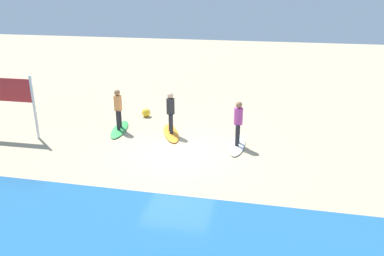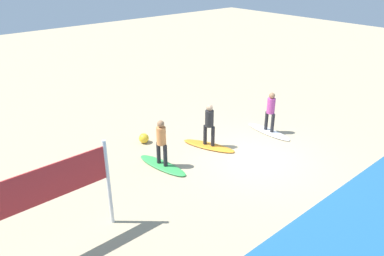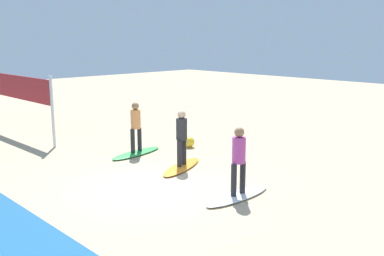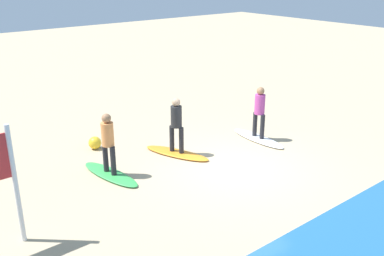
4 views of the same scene
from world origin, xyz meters
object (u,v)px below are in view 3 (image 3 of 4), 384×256
at_px(surfer_white, 239,156).
at_px(surfboard_orange, 182,167).
at_px(beach_ball, 189,142).
at_px(surfer_orange, 182,134).
at_px(surfer_green, 136,123).
at_px(surfboard_green, 136,153).
at_px(surfboard_white, 238,196).

relative_size(surfer_white, surfboard_orange, 0.78).
distance_m(surfer_white, beach_ball, 5.16).
xyz_separation_m(surfer_orange, surfer_green, (2.19, 0.00, 0.00)).
height_order(surfer_white, surfboard_orange, surfer_white).
relative_size(surfer_white, surfboard_green, 0.78).
bearing_deg(surfboard_green, surfer_green, -9.04).
distance_m(surfer_orange, beach_ball, 2.66).
bearing_deg(surfer_orange, beach_ball, -48.61).
relative_size(surfboard_white, surfer_white, 1.28).
relative_size(surfboard_orange, surfboard_green, 1.00).
relative_size(surfer_orange, surfboard_green, 0.78).
bearing_deg(surfer_white, beach_ball, -30.38).
bearing_deg(surfboard_white, surfer_orange, -103.24).
bearing_deg(beach_ball, surfboard_green, 74.54).
bearing_deg(surfer_white, surfboard_orange, -14.04).
xyz_separation_m(surfboard_white, surfer_white, (0.00, 0.00, 0.99)).
bearing_deg(surfboard_white, surfboard_green, -97.03).
height_order(surfboard_green, surfer_green, surfer_green).
xyz_separation_m(surfboard_green, surfer_green, (0.00, 0.00, 0.99)).
bearing_deg(surfer_orange, surfer_white, 165.96).
xyz_separation_m(surfer_orange, surfboard_green, (2.19, 0.00, -0.99)).
relative_size(surfer_green, beach_ball, 4.25).
distance_m(surfboard_green, beach_ball, 1.97).
xyz_separation_m(surfer_white, surfboard_green, (4.91, -0.68, -0.99)).
distance_m(surfboard_orange, surfer_green, 2.41).
height_order(surfboard_white, surfboard_green, same).
relative_size(surfboard_green, surfer_green, 1.28).
xyz_separation_m(surfer_white, surfer_orange, (2.72, -0.68, 0.00)).
height_order(surfer_white, surfboard_green, surfer_white).
relative_size(surfboard_white, surfboard_orange, 1.00).
xyz_separation_m(surfer_white, surfer_green, (4.91, -0.68, 0.00)).
height_order(surfboard_orange, surfer_green, surfer_green).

